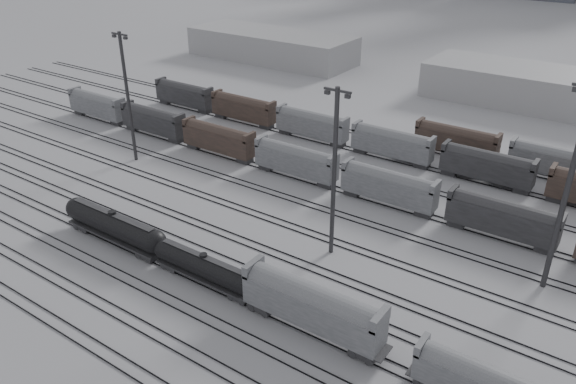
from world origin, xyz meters
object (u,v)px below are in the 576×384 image
Objects in this scene: hopper_car_a at (312,304)px; light_mast_c at (334,170)px; tank_car_a at (114,225)px; tank_car_b at (204,267)px.

hopper_car_a is 0.72× the size of light_mast_c.
hopper_car_a is (31.62, 0.00, 0.94)m from tank_car_a.
hopper_car_a reaches higher than tank_car_b.
tank_car_b is 15.41m from hopper_car_a.
tank_car_a is at bearing -150.15° from light_mast_c.
tank_car_a is at bearing 180.00° from tank_car_b.
tank_car_a is 16.26m from tank_car_b.
tank_car_b is at bearing 0.00° from tank_car_a.
light_mast_c reaches higher than tank_car_b.
hopper_car_a reaches higher than tank_car_a.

